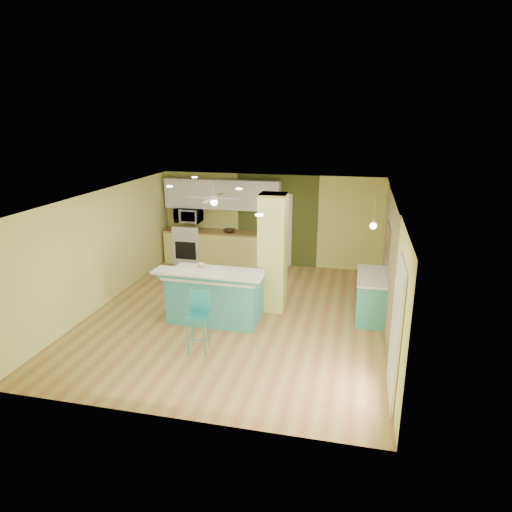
{
  "coord_description": "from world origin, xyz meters",
  "views": [
    {
      "loc": [
        2.33,
        -8.47,
        4.01
      ],
      "look_at": [
        0.31,
        0.4,
        1.19
      ],
      "focal_mm": 32.0,
      "sensor_mm": 36.0,
      "label": 1
    }
  ],
  "objects_px": {
    "side_counter": "(371,296)",
    "canister": "(201,268)",
    "peninsula": "(215,295)",
    "bar_stool": "(199,312)",
    "fruit_bowl": "(230,231)"
  },
  "relations": [
    {
      "from": "side_counter",
      "to": "canister",
      "type": "distance_m",
      "value": 3.51
    },
    {
      "from": "peninsula",
      "to": "bar_stool",
      "type": "height_order",
      "value": "peninsula"
    },
    {
      "from": "bar_stool",
      "to": "canister",
      "type": "height_order",
      "value": "canister"
    },
    {
      "from": "peninsula",
      "to": "fruit_bowl",
      "type": "relative_size",
      "value": 6.45
    },
    {
      "from": "side_counter",
      "to": "fruit_bowl",
      "type": "height_order",
      "value": "fruit_bowl"
    },
    {
      "from": "fruit_bowl",
      "to": "peninsula",
      "type": "bearing_deg",
      "value": -78.9
    },
    {
      "from": "fruit_bowl",
      "to": "bar_stool",
      "type": "bearing_deg",
      "value": -80.4
    },
    {
      "from": "bar_stool",
      "to": "canister",
      "type": "bearing_deg",
      "value": 102.24
    },
    {
      "from": "peninsula",
      "to": "side_counter",
      "type": "height_order",
      "value": "peninsula"
    },
    {
      "from": "bar_stool",
      "to": "canister",
      "type": "xyz_separation_m",
      "value": [
        -0.39,
        1.26,
        0.36
      ]
    },
    {
      "from": "peninsula",
      "to": "side_counter",
      "type": "bearing_deg",
      "value": 17.22
    },
    {
      "from": "side_counter",
      "to": "canister",
      "type": "relative_size",
      "value": 7.19
    },
    {
      "from": "peninsula",
      "to": "bar_stool",
      "type": "relative_size",
      "value": 1.98
    },
    {
      "from": "peninsula",
      "to": "fruit_bowl",
      "type": "xyz_separation_m",
      "value": [
        -0.68,
        3.48,
        0.45
      ]
    },
    {
      "from": "peninsula",
      "to": "fruit_bowl",
      "type": "height_order",
      "value": "peninsula"
    }
  ]
}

